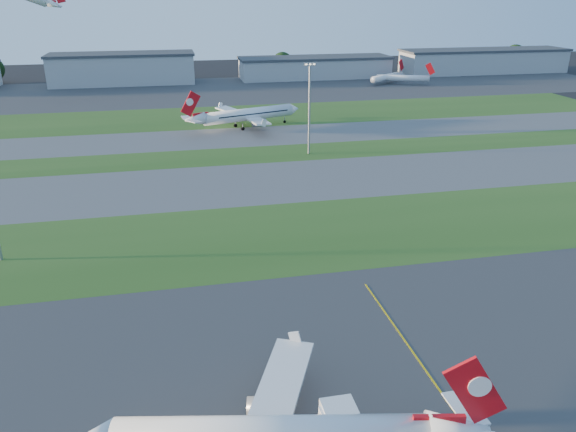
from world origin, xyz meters
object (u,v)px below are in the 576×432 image
object	(u,v)px
airliner_taxiing	(248,115)
mini_jet_near	(387,77)
mini_jet_far	(403,78)
light_mast_centre	(309,103)

from	to	relation	value
airliner_taxiing	mini_jet_near	xyz separation A→B (m)	(83.78, 83.62, -1.21)
airliner_taxiing	mini_jet_far	world-z (taller)	airliner_taxiing
airliner_taxiing	mini_jet_far	size ratio (longest dim) A/B	1.45
airliner_taxiing	mini_jet_far	xyz separation A→B (m)	(90.16, 78.44, -1.21)
mini_jet_near	mini_jet_far	distance (m)	8.22
airliner_taxiing	light_mast_centre	xyz separation A→B (m)	(12.53, -36.66, 10.32)
airliner_taxiing	light_mast_centre	bearing A→B (deg)	90.18
mini_jet_far	airliner_taxiing	bearing A→B (deg)	-117.76
mini_jet_near	light_mast_centre	xyz separation A→B (m)	(-71.26, -120.28, 11.53)
mini_jet_far	light_mast_centre	bearing A→B (deg)	-102.79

